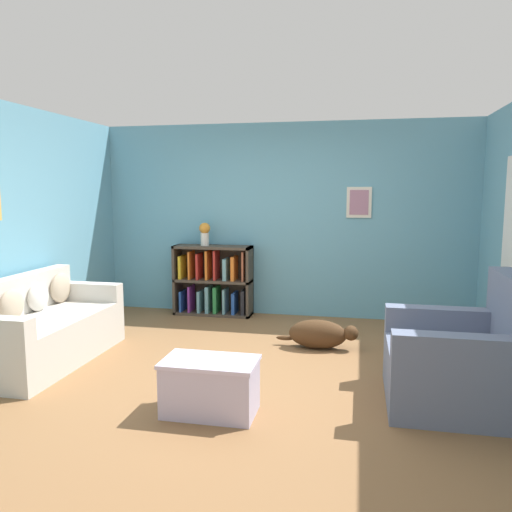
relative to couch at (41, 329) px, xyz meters
name	(u,v)px	position (x,y,z in m)	size (l,w,h in m)	color
ground_plane	(248,370)	(2.08, 0.17, -0.33)	(14.00, 14.00, 0.00)	brown
wall_back	(284,220)	(2.08, 2.42, 0.97)	(5.60, 0.13, 2.60)	#609EB7
wall_left	(5,230)	(-0.47, 0.17, 0.97)	(0.13, 5.00, 2.60)	#609EB7
couch	(41,329)	(0.00, 0.00, 0.00)	(0.82, 1.73, 0.85)	beige
bookshelf	(214,282)	(1.15, 2.20, 0.13)	(1.07, 0.33, 0.96)	#42382D
recliner_chair	(463,361)	(3.92, -0.22, 0.03)	(1.04, 1.04, 1.05)	slate
coffee_table	(210,385)	(2.00, -0.79, -0.10)	(0.72, 0.42, 0.43)	#BCB2D1
dog	(320,334)	(2.70, 0.98, -0.17)	(0.90, 0.28, 0.32)	#472D19
vase	(205,233)	(1.03, 2.18, 0.81)	(0.15, 0.15, 0.31)	silver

